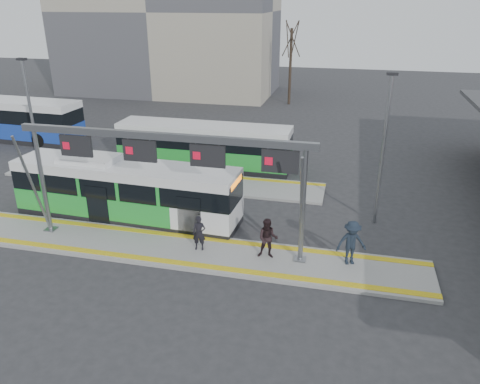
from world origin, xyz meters
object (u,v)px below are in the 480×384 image
object	(u,v)px
passenger_c	(351,243)
passenger_b	(268,239)
gantry	(165,158)
passenger_a	(199,233)
hero_bus	(126,191)

from	to	relation	value
passenger_c	passenger_b	bearing A→B (deg)	166.81
gantry	passenger_c	distance (m)	8.52
gantry	passenger_a	size ratio (longest dim) A/B	8.21
hero_bus	passenger_b	bearing A→B (deg)	-15.48
passenger_a	passenger_c	world-z (taller)	passenger_c
passenger_b	passenger_c	size ratio (longest dim) A/B	0.92
passenger_c	hero_bus	bearing A→B (deg)	150.65
gantry	hero_bus	world-z (taller)	gantry
passenger_b	hero_bus	bearing A→B (deg)	157.54
gantry	passenger_b	size ratio (longest dim) A/B	7.26
hero_bus	passenger_b	distance (m)	8.14
passenger_a	passenger_c	bearing A→B (deg)	-5.36
gantry	passenger_b	world-z (taller)	gantry
hero_bus	gantry	bearing A→B (deg)	-34.36
hero_bus	passenger_a	size ratio (longest dim) A/B	7.35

